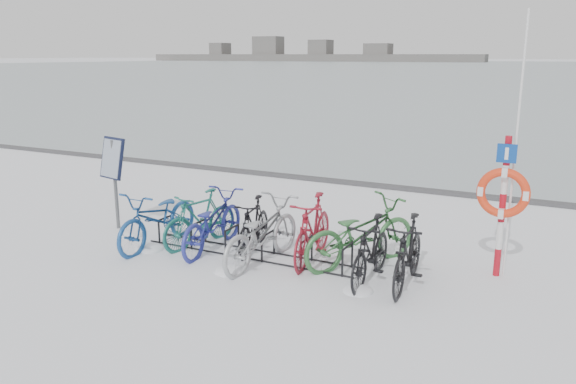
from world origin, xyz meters
The scene contains 17 objects.
ground centered at (0.00, 0.00, 0.00)m, with size 900.00×900.00×0.00m, color white.
ice_sheet centered at (0.00, 155.00, 0.01)m, with size 400.00×298.00×0.02m, color #9FACB3.
quay_edge centered at (0.00, 5.90, 0.05)m, with size 400.00×0.25×0.10m, color #3F3F42.
bike_rack centered at (0.00, 0.00, 0.18)m, with size 4.00×0.48×0.46m.
info_board centered at (-3.15, 0.13, 1.32)m, with size 0.65×0.36×1.84m.
lifebuoy_station centered at (3.96, 0.86, 1.35)m, with size 0.78×0.22×4.03m.
shoreline centered at (-122.02, 260.00, 2.79)m, with size 180.00×12.00×9.50m.
bike_0 centered at (-1.74, -0.28, 0.55)m, with size 0.73×2.10×1.10m, color navy.
bike_1 centered at (-1.09, 0.09, 0.52)m, with size 0.49×1.73×1.04m, color #1C675D.
bike_2 centered at (-0.76, -0.01, 0.53)m, with size 0.71×2.03×1.06m, color navy.
bike_3 centered at (-0.09, 0.29, 0.48)m, with size 0.45×1.61×0.97m, color black.
bike_4 centered at (0.37, -0.24, 0.56)m, with size 0.74×2.13×1.11m, color #9B9EA2.
bike_5 centered at (1.07, 0.27, 0.57)m, with size 0.54×1.90×1.14m, color maroon.
bike_6 centered at (1.86, 0.42, 0.58)m, with size 0.77×2.21×1.16m, color #336B38.
bike_7 centered at (2.23, -0.15, 0.51)m, with size 0.48×1.71×1.03m, color black.
bike_8 centered at (2.79, -0.08, 0.54)m, with size 0.51×1.80×1.08m, color black.
snow_drifts centered at (-0.38, -0.44, 0.00)m, with size 5.21×1.82×0.18m.
Camera 1 is at (4.70, -7.97, 3.39)m, focal length 35.00 mm.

